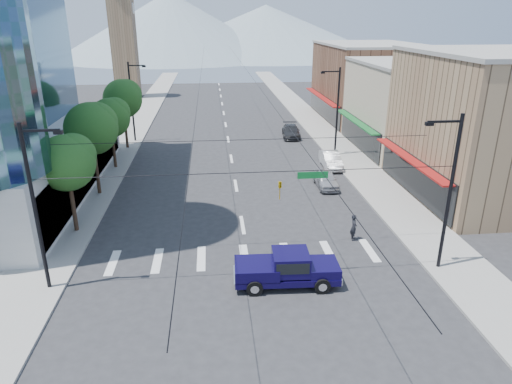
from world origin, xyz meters
TOP-DOWN VIEW (x-y plane):
  - ground at (0.00, 0.00)m, footprint 160.00×160.00m
  - sidewalk_left at (-12.00, 40.00)m, footprint 4.00×120.00m
  - sidewalk_right at (12.00, 40.00)m, footprint 4.00×120.00m
  - shop_near at (20.00, 10.00)m, footprint 12.00×14.00m
  - shop_mid at (20.00, 24.00)m, footprint 12.00×14.00m
  - shop_far at (20.00, 40.00)m, footprint 12.00×18.00m
  - clock_tower at (-16.50, 62.00)m, footprint 4.80×4.80m
  - mountain_left at (-15.00, 150.00)m, footprint 80.00×80.00m
  - mountain_right at (20.00, 160.00)m, footprint 90.00×90.00m
  - tree_near at (-11.07, 6.10)m, footprint 3.65×3.64m
  - tree_midnear at (-11.07, 13.10)m, footprint 4.09×4.09m
  - tree_midfar at (-11.07, 20.10)m, footprint 3.65×3.64m
  - tree_far at (-11.07, 27.10)m, footprint 4.09×4.09m
  - signal_rig at (0.19, -1.00)m, footprint 21.80×0.20m
  - lamp_pole_nw at (-10.67, 30.00)m, footprint 2.00×0.25m
  - lamp_pole_ne at (10.67, 22.00)m, footprint 2.00×0.25m
  - pickup_truck at (1.81, -1.77)m, footprint 5.76×2.41m
  - pedestrian at (7.00, 3.05)m, footprint 0.48×0.68m
  - parked_car_near at (7.60, 12.94)m, footprint 1.66×4.10m
  - parked_car_mid at (9.40, 18.24)m, footprint 1.77×4.61m
  - parked_car_far at (7.60, 30.30)m, footprint 2.51×5.17m

SIDE VIEW (x-z plane):
  - ground at x=0.00m, z-range 0.00..0.00m
  - sidewalk_left at x=-12.00m, z-range 0.00..0.15m
  - sidewalk_right at x=12.00m, z-range 0.00..0.15m
  - parked_car_near at x=7.60m, z-range 0.00..1.40m
  - parked_car_far at x=7.60m, z-range 0.00..1.45m
  - parked_car_mid at x=9.40m, z-range 0.00..1.50m
  - pedestrian at x=7.00m, z-range 0.00..1.76m
  - pickup_truck at x=1.81m, z-range 0.04..1.96m
  - shop_mid at x=20.00m, z-range 0.00..9.00m
  - signal_rig at x=0.19m, z-range 0.14..9.14m
  - lamp_pole_nw at x=-10.67m, z-range 0.44..9.44m
  - lamp_pole_ne at x=10.67m, z-range 0.44..9.44m
  - tree_near at x=-11.07m, z-range 1.64..8.34m
  - tree_midfar at x=-11.07m, z-range 1.64..8.34m
  - shop_far at x=20.00m, z-range 0.00..10.00m
  - shop_near at x=20.00m, z-range 0.00..11.00m
  - tree_midnear at x=-11.07m, z-range 1.83..9.35m
  - tree_far at x=-11.07m, z-range 1.83..9.35m
  - mountain_right at x=20.00m, z-range 0.00..18.00m
  - clock_tower at x=-16.50m, z-range 0.44..20.84m
  - mountain_left at x=-15.00m, z-range 0.00..22.00m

